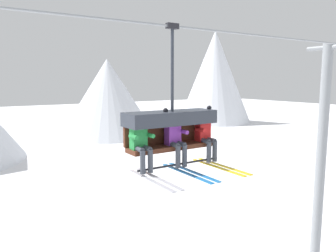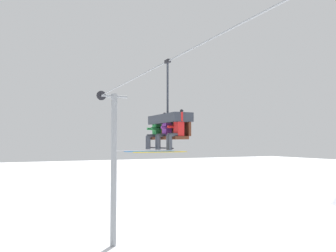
{
  "view_description": "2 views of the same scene",
  "coord_description": "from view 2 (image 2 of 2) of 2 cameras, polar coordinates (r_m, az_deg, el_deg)",
  "views": [
    {
      "loc": [
        -2.19,
        -6.81,
        7.75
      ],
      "look_at": [
        1.8,
        -0.67,
        6.72
      ],
      "focal_mm": 35.0,
      "sensor_mm": 36.0,
      "label": 1
    },
    {
      "loc": [
        11.83,
        -5.61,
        6.11
      ],
      "look_at": [
        1.9,
        -0.82,
        6.67
      ],
      "focal_mm": 35.0,
      "sensor_mm": 36.0,
      "label": 2
    }
  ],
  "objects": [
    {
      "name": "skier_red",
      "position": [
        10.26,
        1.32,
        -0.75
      ],
      "size": [
        0.48,
        1.7,
        1.34
      ],
      "color": "red"
    },
    {
      "name": "lift_tower_near",
      "position": [
        19.94,
        -9.47,
        -6.74
      ],
      "size": [
        0.36,
        1.88,
        9.17
      ],
      "color": "gray",
      "rests_on": "ground_plane"
    },
    {
      "name": "chairlift_chair",
      "position": [
        11.15,
        0.27,
        0.56
      ],
      "size": [
        2.15,
        0.74,
        3.05
      ],
      "color": "#512819"
    },
    {
      "name": "skier_purple",
      "position": [
        11.05,
        -0.74,
        -0.9
      ],
      "size": [
        0.48,
        1.7,
        1.34
      ],
      "color": "purple"
    },
    {
      "name": "lift_cable",
      "position": [
        12.29,
        -2.06,
        10.2
      ],
      "size": [
        18.25,
        0.05,
        0.05
      ],
      "color": "gray"
    },
    {
      "name": "skier_green",
      "position": [
        11.83,
        -2.53,
        -1.12
      ],
      "size": [
        0.46,
        1.7,
        1.23
      ],
      "color": "#23843D"
    }
  ]
}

